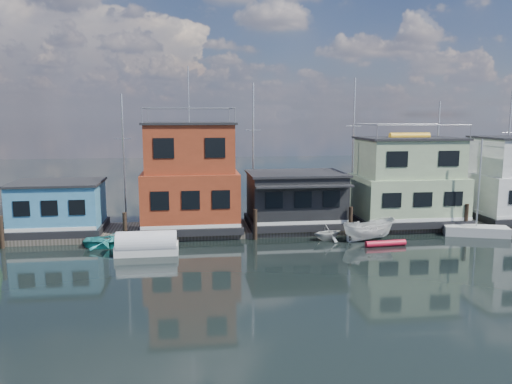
{
  "coord_description": "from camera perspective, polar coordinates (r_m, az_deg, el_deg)",
  "views": [
    {
      "loc": [
        -8.57,
        -25.03,
        8.8
      ],
      "look_at": [
        -3.57,
        12.0,
        3.0
      ],
      "focal_mm": 35.0,
      "sensor_mm": 36.0,
      "label": 1
    }
  ],
  "objects": [
    {
      "name": "ground",
      "position": [
        27.88,
        10.78,
        -9.74
      ],
      "size": [
        160.0,
        160.0,
        0.0
      ],
      "primitive_type": "plane",
      "color": "black",
      "rests_on": "ground"
    },
    {
      "name": "houseboat_green",
      "position": [
        41.11,
        16.91,
        1.1
      ],
      "size": [
        8.4,
        5.9,
        7.03
      ],
      "color": "black",
      "rests_on": "dock"
    },
    {
      "name": "motorboat",
      "position": [
        36.09,
        12.78,
        -4.23
      ],
      "size": [
        4.27,
        2.26,
        1.57
      ],
      "primitive_type": "imported",
      "rotation": [
        0.0,
        0.0,
        1.76
      ],
      "color": "silver",
      "rests_on": "ground"
    },
    {
      "name": "houseboat_red",
      "position": [
        37.32,
        -7.53,
        1.52
      ],
      "size": [
        7.4,
        5.9,
        11.86
      ],
      "color": "black",
      "rests_on": "dock"
    },
    {
      "name": "day_sailer",
      "position": [
        40.17,
        23.83,
        -3.98
      ],
      "size": [
        4.73,
        2.82,
        7.08
      ],
      "rotation": [
        0.0,
        0.0,
        -0.32
      ],
      "color": "beige",
      "rests_on": "ground"
    },
    {
      "name": "houseboat_blue",
      "position": [
        38.77,
        -21.66,
        -1.6
      ],
      "size": [
        6.4,
        4.9,
        3.66
      ],
      "color": "black",
      "rests_on": "dock"
    },
    {
      "name": "tarp_runabout",
      "position": [
        32.64,
        -12.38,
        -5.94
      ],
      "size": [
        3.95,
        1.61,
        1.6
      ],
      "rotation": [
        0.0,
        0.0,
        0.0
      ],
      "color": "silver",
      "rests_on": "ground"
    },
    {
      "name": "background_masts",
      "position": [
        45.16,
        9.52,
        4.58
      ],
      "size": [
        36.4,
        0.16,
        12.0
      ],
      "color": "silver",
      "rests_on": "ground"
    },
    {
      "name": "red_kayak",
      "position": [
        34.93,
        14.59,
        -5.7
      ],
      "size": [
        2.87,
        0.61,
        0.42
      ],
      "primitive_type": "cylinder",
      "rotation": [
        0.0,
        1.57,
        0.07
      ],
      "color": "red",
      "rests_on": "ground"
    },
    {
      "name": "dinghy_teal",
      "position": [
        35.09,
        -15.83,
        -5.34
      ],
      "size": [
        4.17,
        3.07,
        0.84
      ],
      "primitive_type": "imported",
      "rotation": [
        0.0,
        0.0,
        1.53
      ],
      "color": "teal",
      "rests_on": "ground"
    },
    {
      "name": "pilings",
      "position": [
        36.04,
        5.71,
        -3.56
      ],
      "size": [
        42.28,
        0.28,
        2.2
      ],
      "color": "#2D2116",
      "rests_on": "ground"
    },
    {
      "name": "dinghy_white",
      "position": [
        35.71,
        8.16,
        -4.57
      ],
      "size": [
        2.69,
        2.49,
        1.16
      ],
      "primitive_type": "imported",
      "rotation": [
        0.0,
        0.0,
        1.88
      ],
      "color": "beige",
      "rests_on": "ground"
    },
    {
      "name": "dock",
      "position": [
        38.97,
        5.22,
        -3.96
      ],
      "size": [
        48.0,
        5.0,
        0.4
      ],
      "primitive_type": "cube",
      "color": "#595147",
      "rests_on": "ground"
    },
    {
      "name": "houseboat_dark",
      "position": [
        38.41,
        4.54,
        -0.77
      ],
      "size": [
        7.4,
        6.1,
        4.06
      ],
      "color": "black",
      "rests_on": "dock"
    }
  ]
}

